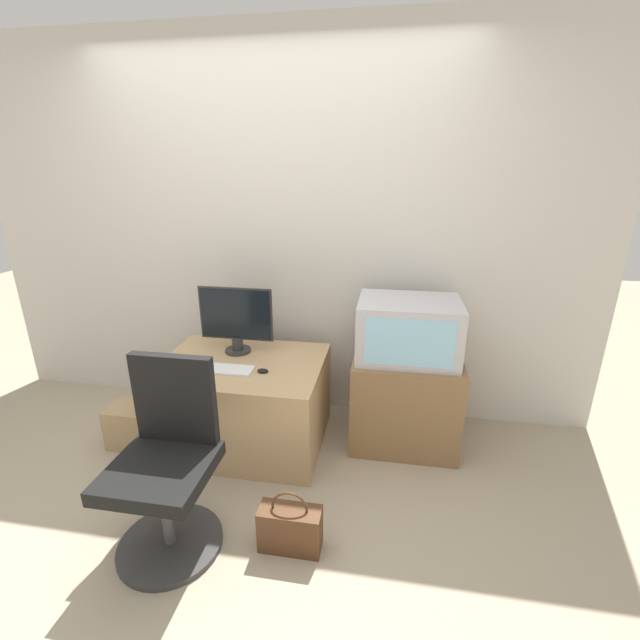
# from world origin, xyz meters

# --- Properties ---
(ground_plane) EXTENTS (12.00, 12.00, 0.00)m
(ground_plane) POSITION_xyz_m (0.00, 0.00, 0.00)
(ground_plane) COLOR tan
(wall_back) EXTENTS (4.40, 0.05, 2.60)m
(wall_back) POSITION_xyz_m (0.00, 1.32, 1.30)
(wall_back) COLOR beige
(wall_back) RESTS_ON ground_plane
(desk) EXTENTS (1.04, 0.79, 0.57)m
(desk) POSITION_xyz_m (-0.14, 0.78, 0.29)
(desk) COLOR tan
(desk) RESTS_ON ground_plane
(side_stand) EXTENTS (0.68, 0.59, 0.61)m
(side_stand) POSITION_xyz_m (0.91, 0.98, 0.30)
(side_stand) COLOR olive
(side_stand) RESTS_ON ground_plane
(main_monitor) EXTENTS (0.49, 0.17, 0.44)m
(main_monitor) POSITION_xyz_m (-0.21, 0.93, 0.81)
(main_monitor) COLOR #2D2D2D
(main_monitor) RESTS_ON desk
(keyboard) EXTENTS (0.32, 0.14, 0.01)m
(keyboard) POSITION_xyz_m (-0.18, 0.65, 0.58)
(keyboard) COLOR white
(keyboard) RESTS_ON desk
(mouse) EXTENTS (0.07, 0.04, 0.03)m
(mouse) POSITION_xyz_m (0.04, 0.66, 0.59)
(mouse) COLOR black
(mouse) RESTS_ON desk
(crt_tv) EXTENTS (0.62, 0.47, 0.37)m
(crt_tv) POSITION_xyz_m (0.90, 0.96, 0.79)
(crt_tv) COLOR #B7B7BC
(crt_tv) RESTS_ON side_stand
(office_chair) EXTENTS (0.49, 0.49, 0.93)m
(office_chair) POSITION_xyz_m (-0.21, -0.07, 0.41)
(office_chair) COLOR #333333
(office_chair) RESTS_ON ground_plane
(cardboard_box_lower) EXTENTS (0.27, 0.22, 0.27)m
(cardboard_box_lower) POSITION_xyz_m (-0.86, 0.60, 0.14)
(cardboard_box_lower) COLOR #A3845B
(cardboard_box_lower) RESTS_ON ground_plane
(handbag) EXTENTS (0.30, 0.13, 0.33)m
(handbag) POSITION_xyz_m (0.37, -0.03, 0.12)
(handbag) COLOR #4C2D19
(handbag) RESTS_ON ground_plane
(book) EXTENTS (0.18, 0.16, 0.02)m
(book) POSITION_xyz_m (-0.69, 0.27, 0.01)
(book) COLOR navy
(book) RESTS_ON ground_plane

